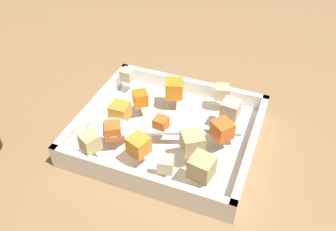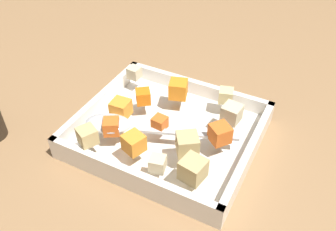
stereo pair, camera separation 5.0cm
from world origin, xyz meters
TOP-DOWN VIEW (x-y plane):
  - ground_plane at (0.00, 0.00)m, footprint 4.00×4.00m
  - baking_dish at (0.01, 0.01)m, footprint 0.31×0.27m
  - carrot_chunk_corner_sw at (0.00, 0.08)m, footprint 0.04×0.04m
  - carrot_chunk_mid_left at (-0.06, -0.01)m, footprint 0.03×0.03m
  - carrot_chunk_far_left at (0.00, -0.08)m, footprint 0.04×0.04m
  - carrot_chunk_near_spoon at (-0.05, 0.04)m, footprint 0.04×0.04m
  - carrot_chunk_front_center at (0.01, -0.01)m, footprint 0.02×0.02m
  - carrot_chunk_far_right at (-0.05, -0.06)m, footprint 0.04×0.04m
  - carrot_chunk_heap_side at (0.11, 0.01)m, footprint 0.04×0.04m
  - potato_chunk_heap_top at (-0.08, -0.10)m, footprint 0.04×0.04m
  - potato_chunk_back_center at (0.11, -0.09)m, footprint 0.04×0.04m
  - potato_chunk_corner_nw at (0.08, 0.11)m, footprint 0.03×0.03m
  - potato_chunk_corner_se at (-0.11, 0.10)m, footprint 0.02×0.02m
  - potato_chunk_center at (0.11, 0.06)m, footprint 0.03×0.03m
  - potato_chunk_near_left at (0.08, -0.04)m, footprint 0.05×0.05m
  - potato_chunk_rim_edge at (0.05, -0.10)m, footprint 0.03×0.03m
  - serving_spoon at (-0.05, -0.05)m, footprint 0.25×0.12m

SIDE VIEW (x-z plane):
  - ground_plane at x=0.00m, z-range 0.00..0.00m
  - baking_dish at x=0.01m, z-range -0.01..0.03m
  - serving_spoon at x=-0.05m, z-range 0.04..0.06m
  - carrot_chunk_front_center at x=0.01m, z-range 0.04..0.07m
  - potato_chunk_corner_se at x=-0.11m, z-range 0.04..0.07m
  - potato_chunk_rim_edge at x=0.05m, z-range 0.04..0.07m
  - potato_chunk_corner_nw at x=0.08m, z-range 0.04..0.07m
  - carrot_chunk_near_spoon at x=-0.05m, z-range 0.04..0.07m
  - carrot_chunk_far_right at x=-0.05m, z-range 0.04..0.07m
  - potato_chunk_heap_top at x=-0.08m, z-range 0.04..0.07m
  - carrot_chunk_far_left at x=0.00m, z-range 0.04..0.07m
  - carrot_chunk_heap_side at x=0.11m, z-range 0.04..0.07m
  - potato_chunk_center at x=0.11m, z-range 0.04..0.07m
  - carrot_chunk_mid_left at x=-0.06m, z-range 0.04..0.07m
  - carrot_chunk_corner_sw at x=0.00m, z-range 0.04..0.08m
  - potato_chunk_near_left at x=0.08m, z-range 0.04..0.08m
  - potato_chunk_back_center at x=0.11m, z-range 0.04..0.08m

